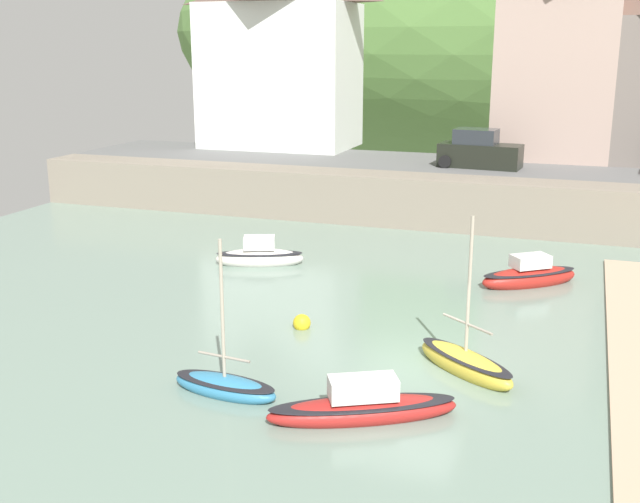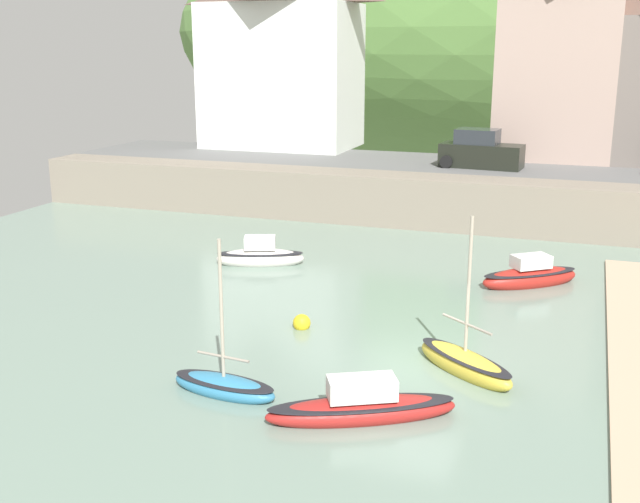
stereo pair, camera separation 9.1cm
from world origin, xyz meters
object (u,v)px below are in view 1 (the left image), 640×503
rowboat_small_beached (363,407)px  waterfront_building_centre (557,48)px  sailboat_blue_trim (529,276)px  sailboat_white_hull (465,363)px  sailboat_far_left (225,385)px  parked_car_near_slipway (479,152)px  mooring_buoy (302,323)px  motorboat_with_cabin (260,256)px  waterfront_building_left (280,61)px

rowboat_small_beached → waterfront_building_centre: bearing=57.3°
sailboat_blue_trim → sailboat_white_hull: (-1.00, -8.60, -0.05)m
sailboat_far_left → parked_car_near_slipway: size_ratio=0.98×
sailboat_far_left → mooring_buoy: 4.99m
rowboat_small_beached → mooring_buoy: bearing=96.0°
sailboat_blue_trim → sailboat_white_hull: size_ratio=0.83×
mooring_buoy → motorboat_with_cabin: bearing=123.6°
waterfront_building_left → waterfront_building_centre: waterfront_building_centre is taller
sailboat_white_hull → mooring_buoy: bearing=-160.0°
rowboat_small_beached → sailboat_blue_trim: bearing=48.9°
parked_car_near_slipway → mooring_buoy: (-2.69, -18.76, -3.04)m
sailboat_blue_trim → mooring_buoy: (-6.28, -6.90, -0.16)m
waterfront_building_left → sailboat_blue_trim: size_ratio=2.74×
parked_car_near_slipway → waterfront_building_centre: bearing=59.6°
sailboat_far_left → mooring_buoy: bearing=93.9°
sailboat_far_left → sailboat_white_hull: bearing=37.2°
waterfront_building_centre → rowboat_small_beached: 29.62m
rowboat_small_beached → parked_car_near_slipway: bearing=64.0°
waterfront_building_left → sailboat_white_hull: waterfront_building_left is taller
waterfront_building_centre → parked_car_near_slipway: bearing=-125.5°
waterfront_building_left → parked_car_near_slipway: (12.70, -4.50, -4.34)m
waterfront_building_left → rowboat_small_beached: 32.25m
rowboat_small_beached → motorboat_with_cabin: motorboat_with_cabin is taller
rowboat_small_beached → waterfront_building_left: bearing=87.6°
waterfront_building_centre → parked_car_near_slipway: 7.52m
parked_car_near_slipway → sailboat_blue_trim: bearing=-68.0°
motorboat_with_cabin → parked_car_near_slipway: (6.78, 12.60, 2.87)m
waterfront_building_centre → parked_car_near_slipway: waterfront_building_centre is taller
waterfront_building_centre → rowboat_small_beached: waterfront_building_centre is taller
mooring_buoy → sailboat_white_hull: bearing=-17.8°
sailboat_white_hull → mooring_buoy: 5.55m
waterfront_building_centre → mooring_buoy: size_ratio=20.98×
sailboat_white_hull → parked_car_near_slipway: (-2.59, 20.46, 2.93)m
sailboat_blue_trim → sailboat_white_hull: bearing=-134.2°
waterfront_building_centre → sailboat_white_hull: (-0.62, -24.96, -8.02)m
sailboat_blue_trim → sailboat_white_hull: 8.66m
sailboat_blue_trim → mooring_buoy: size_ratio=6.73×
sailboat_white_hull → parked_car_near_slipway: size_ratio=1.05×
rowboat_small_beached → parked_car_near_slipway: parked_car_near_slipway is taller
motorboat_with_cabin → sailboat_white_hull: 12.23m
waterfront_building_left → sailboat_blue_trim: 24.19m
sailboat_white_hull → parked_car_near_slipway: bearing=135.0°
motorboat_with_cabin → sailboat_white_hull: (9.37, -7.85, -0.06)m
rowboat_small_beached → mooring_buoy: size_ratio=8.13×
motorboat_with_cabin → mooring_buoy: (4.09, -6.16, -0.17)m
sailboat_far_left → sailboat_blue_trim: size_ratio=1.12×
motorboat_with_cabin → sailboat_white_hull: sailboat_white_hull is taller
rowboat_small_beached → mooring_buoy: 6.18m
waterfront_building_centre → motorboat_with_cabin: 21.35m
sailboat_far_left → motorboat_with_cabin: bearing=115.5°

